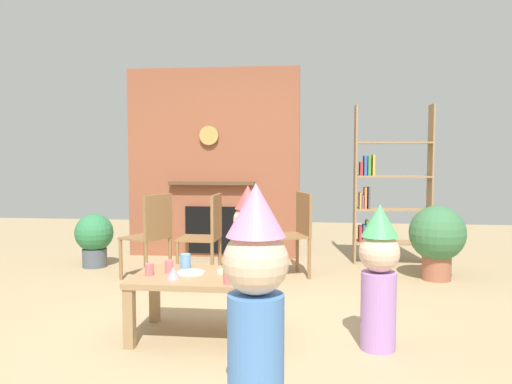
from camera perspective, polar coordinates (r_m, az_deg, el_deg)
ground_plane at (r=4.00m, az=-2.86°, el=-14.78°), size 12.00×12.00×0.00m
brick_fireplace_feature at (r=6.46m, az=-4.86°, el=3.21°), size 2.20×0.28×2.40m
bookshelf at (r=6.22m, az=14.51°, el=0.19°), size 0.90×0.28×1.90m
coffee_table at (r=3.66m, az=-6.05°, el=-10.47°), size 0.98×0.64×0.45m
paper_cup_near_left at (r=3.68m, az=-12.04°, el=-8.60°), size 0.06×0.06×0.09m
paper_cup_near_right at (r=3.74m, az=-9.84°, el=-8.34°), size 0.06×0.06×0.09m
paper_cup_center at (r=3.38m, az=-3.14°, el=-9.58°), size 0.07×0.07×0.10m
paper_cup_far_left at (r=3.85m, az=-8.02°, el=-7.78°), size 0.08×0.08×0.11m
paper_cup_far_right at (r=3.52m, az=-3.18°, el=-9.01°), size 0.08×0.08×0.10m
paper_plate_front at (r=3.71m, az=-2.80°, el=-9.01°), size 0.21×0.21×0.01m
paper_plate_rear at (r=3.70m, az=-7.42°, el=-9.07°), size 0.20×0.20×0.01m
birthday_cake_slice at (r=3.55m, az=-9.40°, el=-9.06°), size 0.10×0.10×0.08m
table_fork at (r=3.45m, az=-0.86°, el=-10.05°), size 0.14×0.08×0.01m
child_with_cone_hat at (r=2.49m, az=-0.02°, el=-11.74°), size 0.32×0.32×1.17m
child_in_pink at (r=3.48m, az=13.80°, el=-8.95°), size 0.27×0.27×0.98m
child_by_the_chairs at (r=4.81m, az=-0.93°, el=-4.94°), size 0.28×0.28×1.02m
dining_chair_left at (r=5.34m, az=-11.77°, el=-4.41°), size 0.53×0.53×0.90m
dining_chair_middle at (r=5.22m, az=-5.52°, el=-4.53°), size 0.41×0.41×0.90m
dining_chair_right at (r=5.42m, az=4.53°, el=-4.20°), size 0.52×0.52×0.90m
potted_plant_tall at (r=5.57m, az=19.91°, el=-4.81°), size 0.58×0.58×0.78m
potted_plant_short at (r=6.15m, az=-17.92°, el=-4.87°), size 0.44×0.44×0.62m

